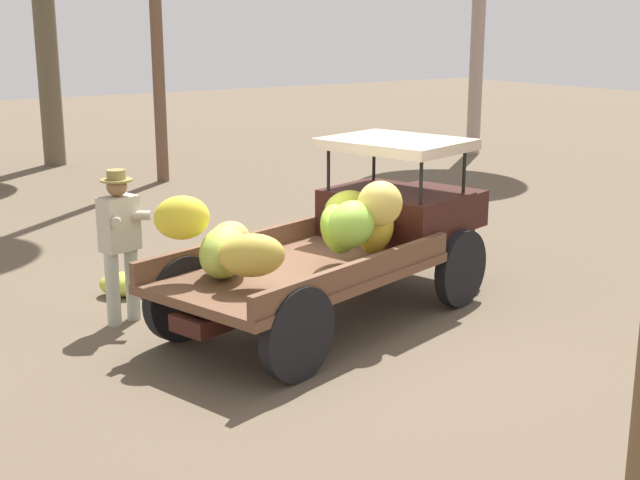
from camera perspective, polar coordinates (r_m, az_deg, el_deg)
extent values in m
plane|color=brown|center=(9.31, 0.49, -5.81)|extent=(60.00, 60.00, 0.00)
cube|color=black|center=(9.30, 0.40, -2.60)|extent=(3.97, 1.50, 0.16)
cylinder|color=black|center=(10.88, 2.09, -0.36)|extent=(0.90, 0.38, 0.89)
cylinder|color=black|center=(10.01, 9.29, -1.86)|extent=(0.90, 0.38, 0.89)
cylinder|color=black|center=(8.94, -9.15, -3.82)|extent=(0.90, 0.38, 0.89)
cylinder|color=black|center=(7.85, -1.48, -6.23)|extent=(0.90, 0.38, 0.89)
cube|color=brown|center=(8.92, -1.46, -2.13)|extent=(3.35, 2.46, 0.10)
cube|color=brown|center=(9.42, -5.09, -0.29)|extent=(2.91, 0.88, 0.22)
cube|color=brown|center=(8.39, 2.61, -2.08)|extent=(2.91, 0.88, 0.22)
cube|color=black|center=(10.13, 4.96, 1.71)|extent=(1.47, 1.76, 0.55)
cube|color=black|center=(10.87, 7.72, 2.21)|extent=(0.96, 1.21, 0.44)
cylinder|color=black|center=(10.75, 3.59, 5.46)|extent=(0.04, 0.04, 0.55)
cylinder|color=black|center=(10.04, 9.50, 4.66)|extent=(0.04, 0.04, 0.55)
cylinder|color=black|center=(10.07, 0.56, 4.88)|extent=(0.04, 0.04, 0.55)
cylinder|color=black|center=(9.31, 6.69, 4.00)|extent=(0.04, 0.04, 0.55)
cube|color=beige|center=(9.98, 5.06, 6.34)|extent=(1.58, 1.79, 0.12)
ellipsoid|color=#8EC232|center=(8.83, 1.18, 0.73)|extent=(0.80, 0.79, 0.59)
ellipsoid|color=#AFCB4A|center=(8.51, -6.36, -0.80)|extent=(0.86, 0.86, 0.60)
ellipsoid|color=#D3B651|center=(8.81, 3.97, 2.41)|extent=(0.63, 0.67, 0.58)
ellipsoid|color=yellow|center=(8.44, -9.11, 1.46)|extent=(0.62, 0.51, 0.45)
ellipsoid|color=gold|center=(8.11, -4.50, -1.02)|extent=(0.72, 0.60, 0.43)
ellipsoid|color=yellow|center=(9.25, 3.75, 0.60)|extent=(0.73, 0.68, 0.55)
ellipsoid|color=#8EC33F|center=(8.70, 2.04, 1.02)|extent=(0.77, 0.79, 0.64)
ellipsoid|color=tan|center=(8.71, -6.04, -0.21)|extent=(0.46, 0.58, 0.61)
ellipsoid|color=#BBC936|center=(9.74, 1.74, 2.24)|extent=(0.76, 0.62, 0.47)
cylinder|color=#B0B7A6|center=(9.66, -12.28, -2.84)|extent=(0.15, 0.15, 0.81)
cylinder|color=#B0B7A6|center=(9.52, -13.52, -3.18)|extent=(0.15, 0.15, 0.81)
cube|color=#BBB49C|center=(9.41, -13.13, 1.07)|extent=(0.45, 0.34, 0.59)
cylinder|color=#BBB49C|center=(9.37, -12.31, 1.61)|extent=(0.38, 0.32, 0.10)
cylinder|color=#BBB49C|center=(9.25, -13.29, 1.39)|extent=(0.25, 0.41, 0.10)
sphere|color=#8A6444|center=(9.33, -13.27, 3.47)|extent=(0.22, 0.22, 0.22)
cylinder|color=olive|center=(9.32, -13.30, 3.87)|extent=(0.34, 0.34, 0.02)
cylinder|color=olive|center=(9.31, -13.32, 4.24)|extent=(0.20, 0.20, 0.10)
ellipsoid|color=gold|center=(10.58, -12.87, -2.86)|extent=(0.71, 0.68, 0.29)
cylinder|color=brown|center=(20.43, -17.72, 13.46)|extent=(0.49, 0.49, 6.27)
cylinder|color=gray|center=(21.58, 10.47, 15.26)|extent=(0.33, 0.33, 7.29)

